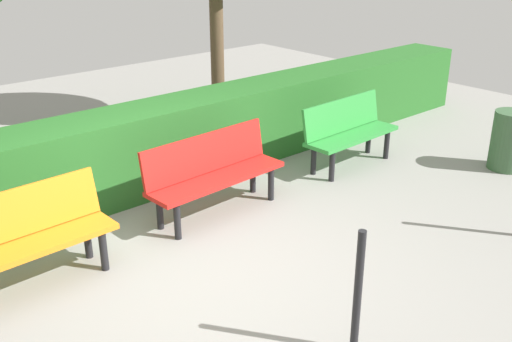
{
  "coord_description": "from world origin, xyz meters",
  "views": [
    {
      "loc": [
        2.58,
        3.91,
        2.89
      ],
      "look_at": [
        -1.12,
        -0.34,
        0.55
      ],
      "focal_mm": 41.22,
      "sensor_mm": 36.0,
      "label": 1
    }
  ],
  "objects_px": {
    "bench_red": "(213,170)",
    "bench_orange": "(20,237)",
    "trash_bin": "(509,141)",
    "bench_green": "(348,130)"
  },
  "relations": [
    {
      "from": "bench_orange",
      "to": "trash_bin",
      "type": "bearing_deg",
      "value": 164.52
    },
    {
      "from": "bench_green",
      "to": "trash_bin",
      "type": "relative_size",
      "value": 1.9
    },
    {
      "from": "trash_bin",
      "to": "bench_red",
      "type": "bearing_deg",
      "value": -22.43
    },
    {
      "from": "bench_green",
      "to": "bench_red",
      "type": "distance_m",
      "value": 2.15
    },
    {
      "from": "bench_red",
      "to": "trash_bin",
      "type": "xyz_separation_m",
      "value": [
        -3.6,
        1.48,
        -0.1
      ]
    },
    {
      "from": "bench_red",
      "to": "bench_orange",
      "type": "distance_m",
      "value": 2.11
    },
    {
      "from": "bench_green",
      "to": "bench_red",
      "type": "xyz_separation_m",
      "value": [
        2.15,
        -0.04,
        0.0
      ]
    },
    {
      "from": "bench_orange",
      "to": "trash_bin",
      "type": "relative_size",
      "value": 2.07
    },
    {
      "from": "bench_red",
      "to": "trash_bin",
      "type": "relative_size",
      "value": 2.16
    },
    {
      "from": "bench_green",
      "to": "bench_orange",
      "type": "bearing_deg",
      "value": -1.13
    }
  ]
}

